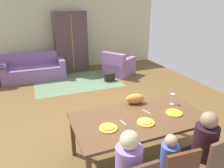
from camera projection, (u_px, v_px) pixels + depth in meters
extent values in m
cube|color=brown|center=(98.00, 102.00, 5.33)|extent=(6.79, 6.54, 0.02)
cube|color=beige|center=(69.00, 32.00, 7.72)|extent=(6.79, 0.10, 2.70)
cube|color=brown|center=(139.00, 118.00, 3.13)|extent=(1.97, 1.06, 0.04)
cube|color=brown|center=(207.00, 143.00, 3.18)|extent=(0.06, 0.06, 0.72)
cube|color=brown|center=(73.00, 136.00, 3.36)|extent=(0.06, 0.06, 0.72)
cube|color=brown|center=(169.00, 115.00, 4.00)|extent=(0.06, 0.06, 0.72)
cylinder|color=yellow|center=(108.00, 128.00, 2.83)|extent=(0.25, 0.25, 0.02)
cylinder|color=gold|center=(108.00, 127.00, 2.83)|extent=(0.17, 0.17, 0.01)
cylinder|color=gold|center=(146.00, 122.00, 2.97)|extent=(0.25, 0.25, 0.02)
cylinder|color=gold|center=(146.00, 121.00, 2.96)|extent=(0.17, 0.17, 0.01)
cylinder|color=yellow|center=(174.00, 113.00, 3.22)|extent=(0.25, 0.25, 0.02)
cylinder|color=silver|center=(172.00, 104.00, 3.53)|extent=(0.06, 0.06, 0.01)
cylinder|color=silver|center=(172.00, 101.00, 3.51)|extent=(0.01, 0.01, 0.09)
cone|color=silver|center=(173.00, 96.00, 3.48)|extent=(0.07, 0.07, 0.09)
cube|color=silver|center=(123.00, 122.00, 2.98)|extent=(0.04, 0.15, 0.01)
cube|color=silver|center=(146.00, 112.00, 3.27)|extent=(0.06, 0.17, 0.01)
cylinder|color=#9672C3|center=(129.00, 165.00, 2.32)|extent=(0.30, 0.30, 0.46)
sphere|color=beige|center=(130.00, 140.00, 2.20)|extent=(0.21, 0.21, 0.21)
cube|color=#582F18|center=(182.00, 168.00, 2.29)|extent=(0.42, 0.07, 0.42)
cylinder|color=#4560C1|center=(169.00, 157.00, 2.53)|extent=(0.22, 0.22, 0.33)
sphere|color=tan|center=(171.00, 141.00, 2.44)|extent=(0.15, 0.15, 0.15)
cube|color=brown|center=(205.00, 161.00, 2.73)|extent=(0.45, 0.45, 0.04)
cube|color=brown|center=(222.00, 155.00, 2.49)|extent=(0.42, 0.07, 0.42)
cube|color=brown|center=(202.00, 162.00, 3.03)|extent=(0.04, 0.04, 0.41)
cube|color=#2A2E52|center=(195.00, 166.00, 2.92)|extent=(0.28, 0.36, 0.45)
cylinder|color=black|center=(205.00, 142.00, 2.69)|extent=(0.30, 0.30, 0.46)
sphere|color=#957A5B|center=(209.00, 120.00, 2.57)|extent=(0.21, 0.21, 0.21)
ellipsoid|color=orange|center=(135.00, 99.00, 3.52)|extent=(0.35, 0.22, 0.17)
cube|color=#5C795A|center=(77.00, 82.00, 6.68)|extent=(2.60, 1.80, 0.01)
cube|color=slate|center=(35.00, 73.00, 6.88)|extent=(1.93, 0.84, 0.42)
cube|color=slate|center=(32.00, 58.00, 7.02)|extent=(1.93, 0.20, 0.40)
cube|color=slate|center=(3.00, 66.00, 6.46)|extent=(0.18, 0.84, 0.20)
cube|color=slate|center=(61.00, 61.00, 7.07)|extent=(0.18, 0.84, 0.20)
cube|color=#8E649C|center=(119.00, 69.00, 7.31)|extent=(1.17, 1.17, 0.42)
cube|color=#8E649C|center=(113.00, 59.00, 6.90)|extent=(0.63, 0.82, 0.40)
cube|color=#8E649C|center=(128.00, 61.00, 7.02)|extent=(0.80, 0.61, 0.20)
cube|color=#8E649C|center=(111.00, 59.00, 7.38)|extent=(0.80, 0.61, 0.20)
cube|color=#473539|center=(71.00, 42.00, 7.48)|extent=(1.10, 0.56, 2.10)
cube|color=gold|center=(72.00, 43.00, 7.23)|extent=(0.02, 0.01, 1.89)
sphere|color=gold|center=(71.00, 43.00, 7.20)|extent=(0.04, 0.04, 0.04)
sphere|color=gold|center=(74.00, 43.00, 7.24)|extent=(0.04, 0.04, 0.04)
cube|color=maroon|center=(2.00, 66.00, 6.25)|extent=(0.22, 0.16, 0.03)
cube|color=navy|center=(0.00, 65.00, 6.22)|extent=(0.22, 0.16, 0.03)
cube|color=black|center=(109.00, 77.00, 6.72)|extent=(0.32, 0.16, 0.26)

